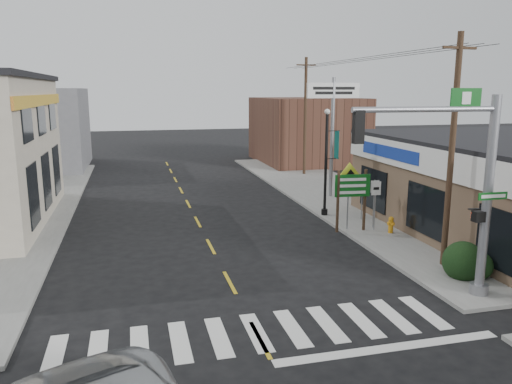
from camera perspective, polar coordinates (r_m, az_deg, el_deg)
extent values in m
plane|color=black|center=(13.31, 0.46, -16.52)|extent=(140.00, 140.00, 0.00)
cube|color=slate|center=(27.84, 11.72, -1.54)|extent=(6.00, 38.00, 0.13)
cube|color=slate|center=(25.85, -27.22, -3.62)|extent=(6.00, 38.00, 0.13)
cube|color=gold|center=(20.56, -5.20, -6.20)|extent=(0.12, 56.00, 0.01)
cube|color=silver|center=(13.65, 0.02, -15.73)|extent=(11.00, 2.20, 0.01)
cube|color=#523225|center=(44.12, 5.78, 7.01)|extent=(8.00, 10.00, 5.60)
cube|color=slate|center=(44.20, -24.75, 6.55)|extent=(9.00, 10.00, 6.40)
cylinder|color=gray|center=(16.26, 24.93, -0.61)|extent=(0.28, 0.28, 6.02)
cylinder|color=gray|center=(14.66, 19.00, 8.92)|extent=(4.41, 0.16, 0.16)
cube|color=black|center=(13.70, 11.76, 7.27)|extent=(0.28, 0.22, 0.90)
cube|color=#0D5316|center=(16.08, 25.45, -0.42)|extent=(0.95, 0.04, 0.22)
cube|color=#0D5316|center=(15.34, 22.90, 9.86)|extent=(0.95, 0.05, 0.55)
cube|color=black|center=(16.18, 24.19, -2.60)|extent=(0.32, 0.26, 0.32)
cube|color=#412D1E|center=(21.99, 9.33, -1.08)|extent=(0.10, 0.10, 2.75)
cube|color=#412D1E|center=(22.52, 12.32, -0.90)|extent=(0.10, 0.10, 2.75)
cube|color=#074516|center=(22.06, 10.97, 0.72)|extent=(1.57, 0.05, 0.98)
cylinder|color=orange|center=(22.64, 15.15, -3.79)|extent=(0.21, 0.21, 0.59)
sphere|color=orange|center=(22.56, 15.19, -3.00)|extent=(0.23, 0.23, 0.23)
cylinder|color=gray|center=(22.56, 10.47, -0.79)|extent=(0.07, 0.07, 2.77)
cube|color=gold|center=(22.33, 10.60, 1.83)|extent=(1.17, 0.03, 1.17)
cylinder|color=black|center=(24.79, 7.98, 3.10)|extent=(0.14, 0.14, 5.06)
sphere|color=silver|center=(24.55, 8.15, 9.07)|extent=(0.27, 0.27, 0.27)
cube|color=#0A4C45|center=(24.88, 9.19, 5.36)|extent=(0.02, 0.54, 1.36)
cylinder|color=gray|center=(29.25, 8.68, 6.12)|extent=(0.20, 0.20, 6.85)
cube|color=silver|center=(29.13, 8.85, 11.40)|extent=(3.22, 0.18, 0.86)
cylinder|color=black|center=(21.46, 23.67, -2.06)|extent=(0.18, 0.18, 2.88)
ellipsoid|color=#193318|center=(18.19, 22.60, -7.35)|extent=(1.37, 1.37, 1.03)
ellipsoid|color=black|center=(24.32, 21.45, -2.89)|extent=(1.07, 1.07, 0.80)
cylinder|color=#3F281D|center=(18.44, 21.44, 4.17)|extent=(0.21, 0.21, 8.03)
cube|color=#3F281D|center=(18.37, 22.27, 15.02)|extent=(1.40, 0.09, 0.09)
cylinder|color=#43251C|center=(36.98, 5.64, 8.56)|extent=(0.22, 0.22, 8.45)
cube|color=#43251C|center=(36.97, 5.76, 14.25)|extent=(1.47, 0.09, 0.09)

